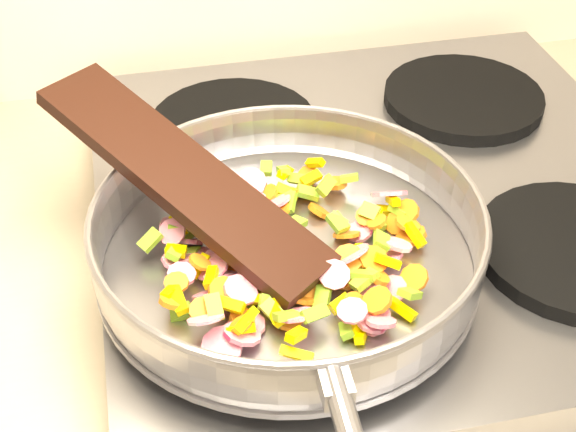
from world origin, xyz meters
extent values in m
cube|color=#939399|center=(-0.70, 1.67, 0.92)|extent=(0.60, 0.60, 0.04)
cylinder|color=black|center=(-0.84, 1.52, 0.95)|extent=(0.19, 0.19, 0.02)
cylinder|color=black|center=(-0.84, 1.81, 0.95)|extent=(0.19, 0.19, 0.02)
cylinder|color=black|center=(-0.56, 1.81, 0.95)|extent=(0.19, 0.19, 0.02)
cylinder|color=#9E9EA5|center=(-0.83, 1.56, 0.96)|extent=(0.34, 0.34, 0.01)
torus|color=#9E9EA5|center=(-0.83, 1.56, 0.99)|extent=(0.39, 0.39, 0.06)
torus|color=#9E9EA5|center=(-0.83, 1.56, 1.02)|extent=(0.35, 0.35, 0.01)
cube|color=#9E9EA5|center=(-0.84, 1.38, 1.01)|extent=(0.02, 0.03, 0.02)
cylinder|color=orange|center=(-0.74, 1.49, 0.98)|extent=(0.03, 0.04, 0.02)
cylinder|color=orange|center=(-0.80, 1.64, 0.97)|extent=(0.03, 0.03, 0.02)
cylinder|color=orange|center=(-0.79, 1.61, 0.97)|extent=(0.03, 0.03, 0.02)
cylinder|color=#CA1346|center=(-0.87, 1.58, 0.98)|extent=(0.03, 0.03, 0.03)
cylinder|color=#CA1346|center=(-0.91, 1.46, 0.97)|extent=(0.05, 0.04, 0.02)
cube|color=#7CAF25|center=(-0.93, 1.57, 0.98)|extent=(0.02, 0.02, 0.02)
cylinder|color=#CA1346|center=(-0.93, 1.54, 0.98)|extent=(0.04, 0.03, 0.01)
cube|color=#F0D500|center=(-0.90, 1.55, 0.97)|extent=(0.02, 0.02, 0.02)
cylinder|color=#CA1346|center=(-0.89, 1.47, 0.97)|extent=(0.04, 0.04, 0.02)
cylinder|color=orange|center=(-0.76, 1.64, 0.97)|extent=(0.03, 0.03, 0.01)
cube|color=#F0D500|center=(-0.80, 1.45, 0.97)|extent=(0.02, 0.02, 0.01)
cylinder|color=#CA1346|center=(-0.78, 1.46, 0.97)|extent=(0.04, 0.04, 0.02)
cylinder|color=#CA1346|center=(-0.84, 1.47, 0.98)|extent=(0.05, 0.04, 0.03)
cylinder|color=#CA1346|center=(-0.92, 1.59, 0.97)|extent=(0.04, 0.03, 0.03)
cylinder|color=orange|center=(-0.79, 1.67, 0.97)|extent=(0.03, 0.03, 0.02)
cylinder|color=orange|center=(-0.89, 1.54, 0.97)|extent=(0.04, 0.04, 0.02)
cylinder|color=orange|center=(-0.72, 1.56, 0.98)|extent=(0.03, 0.03, 0.01)
cylinder|color=#CA1346|center=(-0.83, 1.62, 0.98)|extent=(0.03, 0.03, 0.02)
cylinder|color=#CA1346|center=(-0.80, 1.52, 0.97)|extent=(0.03, 0.02, 0.03)
cylinder|color=#CA1346|center=(-0.74, 1.53, 0.97)|extent=(0.03, 0.03, 0.02)
cylinder|color=#CA1346|center=(-0.91, 1.63, 0.98)|extent=(0.03, 0.04, 0.03)
cube|color=#7CAF25|center=(-0.78, 1.58, 0.98)|extent=(0.02, 0.02, 0.02)
cube|color=#F0D500|center=(-0.87, 1.50, 0.97)|extent=(0.02, 0.01, 0.02)
cylinder|color=orange|center=(-0.93, 1.52, 0.98)|extent=(0.03, 0.03, 0.01)
cylinder|color=#CA1346|center=(-0.74, 1.53, 0.98)|extent=(0.03, 0.03, 0.02)
cylinder|color=orange|center=(-0.82, 1.51, 0.97)|extent=(0.04, 0.04, 0.02)
cylinder|color=#CA1346|center=(-0.75, 1.49, 0.97)|extent=(0.03, 0.04, 0.02)
cylinder|color=orange|center=(-0.82, 1.58, 0.97)|extent=(0.03, 0.03, 0.01)
cylinder|color=#CA1346|center=(-0.85, 1.64, 0.97)|extent=(0.02, 0.03, 0.02)
cylinder|color=orange|center=(-0.77, 1.50, 0.98)|extent=(0.03, 0.03, 0.02)
cube|color=#7CAF25|center=(-0.80, 1.66, 0.97)|extent=(0.02, 0.02, 0.01)
cube|color=#F0D500|center=(-0.75, 1.47, 0.97)|extent=(0.02, 0.03, 0.01)
cube|color=#7CAF25|center=(-0.82, 1.58, 0.98)|extent=(0.02, 0.02, 0.01)
cube|color=#7CAF25|center=(-0.85, 1.54, 0.98)|extent=(0.02, 0.02, 0.02)
cube|color=#7CAF25|center=(-0.95, 1.58, 0.98)|extent=(0.03, 0.02, 0.02)
cube|color=#F0D500|center=(-0.81, 1.64, 0.97)|extent=(0.03, 0.02, 0.02)
cylinder|color=orange|center=(-0.79, 1.51, 0.97)|extent=(0.02, 0.02, 0.02)
cube|color=#7CAF25|center=(-0.81, 1.46, 0.97)|extent=(0.01, 0.02, 0.01)
cylinder|color=#CA1346|center=(-0.88, 1.66, 0.98)|extent=(0.03, 0.04, 0.03)
cylinder|color=orange|center=(-0.87, 1.64, 0.98)|extent=(0.04, 0.03, 0.03)
cube|color=#7CAF25|center=(-0.78, 1.50, 0.98)|extent=(0.02, 0.02, 0.02)
cylinder|color=#CA1346|center=(-0.85, 1.52, 0.98)|extent=(0.04, 0.04, 0.01)
cube|color=#7CAF25|center=(-0.79, 1.66, 0.97)|extent=(0.02, 0.02, 0.01)
cube|color=#7CAF25|center=(-0.86, 1.48, 0.98)|extent=(0.02, 0.03, 0.02)
cube|color=#7CAF25|center=(-0.75, 1.58, 0.98)|extent=(0.02, 0.02, 0.01)
cube|color=#F0D500|center=(-0.82, 1.53, 0.97)|extent=(0.03, 0.02, 0.01)
cube|color=#7CAF25|center=(-0.92, 1.60, 0.97)|extent=(0.02, 0.02, 0.02)
cylinder|color=#CA1346|center=(-0.92, 1.48, 0.98)|extent=(0.04, 0.04, 0.02)
cube|color=#7CAF25|center=(-0.83, 1.67, 0.98)|extent=(0.02, 0.02, 0.01)
cube|color=#7CAF25|center=(-0.78, 1.63, 0.98)|extent=(0.02, 0.02, 0.01)
cylinder|color=orange|center=(-0.87, 1.52, 0.97)|extent=(0.03, 0.03, 0.03)
cylinder|color=#CA1346|center=(-0.89, 1.53, 0.98)|extent=(0.05, 0.04, 0.02)
cube|color=#7CAF25|center=(-0.85, 1.47, 0.98)|extent=(0.02, 0.02, 0.02)
cube|color=#7CAF25|center=(-0.84, 1.52, 0.98)|extent=(0.02, 0.02, 0.02)
cylinder|color=orange|center=(-0.84, 1.52, 0.99)|extent=(0.03, 0.03, 0.01)
cylinder|color=orange|center=(-0.89, 1.49, 0.97)|extent=(0.03, 0.03, 0.01)
cube|color=#7CAF25|center=(-0.82, 1.63, 0.97)|extent=(0.02, 0.02, 0.01)
cube|color=#7CAF25|center=(-0.78, 1.58, 0.98)|extent=(0.02, 0.02, 0.01)
cube|color=#F0D500|center=(-0.81, 1.53, 0.98)|extent=(0.03, 0.02, 0.01)
cube|color=#7CAF25|center=(-0.91, 1.49, 0.99)|extent=(0.01, 0.02, 0.02)
cube|color=#7CAF25|center=(-0.81, 1.67, 0.98)|extent=(0.01, 0.02, 0.01)
cylinder|color=orange|center=(-0.89, 1.63, 0.96)|extent=(0.03, 0.02, 0.02)
cube|color=#F0D500|center=(-0.80, 1.48, 0.98)|extent=(0.02, 0.02, 0.01)
cube|color=#7CAF25|center=(-0.85, 1.57, 0.99)|extent=(0.02, 0.02, 0.01)
cube|color=#7CAF25|center=(-0.89, 1.66, 0.99)|extent=(0.02, 0.01, 0.01)
cylinder|color=orange|center=(-0.83, 1.61, 0.97)|extent=(0.03, 0.03, 0.03)
cylinder|color=#CA1346|center=(-0.88, 1.60, 0.97)|extent=(0.03, 0.04, 0.03)
cube|color=#7CAF25|center=(-0.79, 1.63, 0.97)|extent=(0.02, 0.02, 0.01)
cube|color=#7CAF25|center=(-0.89, 1.60, 0.98)|extent=(0.02, 0.03, 0.01)
cube|color=#7CAF25|center=(-0.75, 1.54, 0.98)|extent=(0.02, 0.03, 0.02)
cube|color=#7CAF25|center=(-0.93, 1.51, 0.97)|extent=(0.02, 0.02, 0.01)
cylinder|color=#CA1346|center=(-0.80, 1.51, 0.98)|extent=(0.04, 0.04, 0.02)
cylinder|color=orange|center=(-0.83, 1.64, 0.97)|extent=(0.02, 0.03, 0.02)
cylinder|color=orange|center=(-0.72, 1.57, 0.97)|extent=(0.02, 0.03, 0.02)
cube|color=#F0D500|center=(-0.87, 1.52, 0.97)|extent=(0.02, 0.03, 0.02)
cylinder|color=orange|center=(-0.90, 1.59, 0.98)|extent=(0.03, 0.03, 0.02)
cylinder|color=#CA1346|center=(-0.90, 1.55, 0.98)|extent=(0.04, 0.04, 0.03)
cube|color=#F0D500|center=(-0.86, 1.63, 0.97)|extent=(0.02, 0.01, 0.01)
cube|color=#7CAF25|center=(-0.92, 1.60, 0.99)|extent=(0.02, 0.03, 0.01)
cube|color=#7CAF25|center=(-0.75, 1.48, 0.98)|extent=(0.02, 0.02, 0.02)
cube|color=#7CAF25|center=(-0.91, 1.63, 0.97)|extent=(0.02, 0.01, 0.01)
cube|color=#7CAF25|center=(-0.93, 1.62, 0.97)|extent=(0.02, 0.02, 0.01)
cylinder|color=#CA1346|center=(-0.80, 1.46, 0.99)|extent=(0.03, 0.03, 0.01)
cylinder|color=orange|center=(-0.79, 1.52, 0.98)|extent=(0.03, 0.03, 0.02)
cylinder|color=#CA1346|center=(-0.78, 1.53, 0.98)|extent=(0.05, 0.04, 0.03)
cube|color=#F0D500|center=(-0.84, 1.57, 0.98)|extent=(0.02, 0.02, 0.01)
cylinder|color=orange|center=(-0.75, 1.58, 0.98)|extent=(0.02, 0.03, 0.02)
cylinder|color=#CA1346|center=(-0.93, 1.57, 0.97)|extent=(0.03, 0.04, 0.02)
cylinder|color=#CA1346|center=(-0.91, 1.57, 0.97)|extent=(0.04, 0.04, 0.02)
cube|color=#F0D500|center=(-0.89, 1.47, 0.98)|extent=(0.02, 0.01, 0.01)
cylinder|color=#CA1346|center=(-0.76, 1.57, 0.97)|extent=(0.03, 0.04, 0.02)
cube|color=#F0D500|center=(-0.93, 1.51, 0.98)|extent=(0.02, 0.03, 0.01)
cube|color=#7CAF25|center=(-0.79, 1.47, 0.97)|extent=(0.02, 0.01, 0.01)
cube|color=#F0D500|center=(-0.79, 1.65, 0.98)|extent=(0.02, 0.02, 0.01)
cylinder|color=#CA1346|center=(-0.78, 1.45, 0.98)|extent=(0.03, 0.03, 0.02)
cube|color=#F0D500|center=(-0.74, 1.58, 0.97)|extent=(0.02, 0.03, 0.01)
cube|color=#F0D500|center=(-0.90, 1.53, 0.98)|extent=(0.02, 0.02, 0.01)
cube|color=#F0D500|center=(-0.72, 1.59, 0.98)|extent=(0.01, 0.02, 0.02)
cube|color=#F0D500|center=(-0.72, 1.60, 0.97)|extent=(0.03, 0.02, 0.02)
cube|color=#F0D500|center=(-0.78, 1.67, 0.98)|extent=(0.02, 0.02, 0.02)
cylinder|color=orange|center=(-0.83, 1.53, 0.98)|extent=(0.02, 0.03, 0.02)
cylinder|color=#CA1346|center=(-0.79, 1.46, 0.97)|extent=(0.03, 0.04, 0.01)
cube|color=#7CAF25|center=(-0.83, 1.46, 0.99)|extent=(0.03, 0.02, 0.01)
cylinder|color=orange|center=(-0.92, 1.49, 0.98)|extent=(0.03, 0.03, 0.02)
cylinder|color=orange|center=(-0.85, 1.59, 0.98)|extent=(0.03, 0.03, 0.01)
cube|color=#F0D500|center=(-0.94, 1.52, 0.98)|extent=(0.02, 0.03, 0.01)
cylinder|color=orange|center=(-0.83, 1.64, 0.97)|extent=(0.03, 0.03, 0.02)
cube|color=#F0D500|center=(-0.86, 1.48, 0.98)|extent=(0.01, 0.02, 0.01)
cube|color=#F0D500|center=(-0.72, 1.54, 0.98)|extent=(0.02, 0.03, 0.02)
cube|color=#F0D500|center=(-0.87, 1.60, 0.98)|extent=(0.02, 0.01, 0.01)
cylinder|color=orange|center=(-0.94, 1.50, 0.98)|extent=(0.03, 0.03, 0.02)
cube|color=#7CAF25|center=(-0.82, 1.50, 0.97)|extent=(0.02, 0.03, 0.02)
cylinder|color=orange|center=(-0.72, 1.55, 0.97)|extent=(0.03, 0.03, 0.02)
cube|color=#7CAF25|center=(-0.72, 1.58, 0.98)|extent=(0.02, 0.02, 0.01)
cylinder|color=orange|center=(-0.88, 1.64, 0.97)|extent=(0.03, 0.03, 0.02)
cylinder|color=#CA1346|center=(-0.91, 1.52, 0.97)|extent=(0.03, 0.03, 0.02)
cube|color=#7CAF25|center=(-0.88, 1.57, 0.98)|extent=(0.01, 0.02, 0.01)
cube|color=#F0D500|center=(-0.77, 1.52, 0.97)|extent=(0.02, 0.03, 0.01)
cube|color=#F0D500|center=(-0.91, 1.55, 0.97)|extent=(0.02, 0.02, 0.01)
cube|color=#F0D500|center=(-0.93, 1.57, 0.98)|extent=(0.02, 0.02, 0.01)
cylinder|color=#CA1346|center=(-0.72, 1.60, 0.98)|extent=(0.04, 0.04, 0.03)
cylinder|color=orange|center=(-0.89, 1.57, 0.97)|extent=(0.03, 0.03, 0.02)
cube|color=#7CAF25|center=(-0.86, 1.49, 0.97)|extent=(0.03, 0.01, 0.02)
cube|color=#7CAF25|center=(-0.92, 1.58, 0.97)|extent=(0.02, 0.02, 0.01)
cylinder|color=#CA1346|center=(-0.93, 1.59, 0.99)|extent=(0.03, 0.03, 0.02)
cylinder|color=orange|center=(-0.77, 1.57, 0.97)|extent=(0.03, 0.03, 0.02)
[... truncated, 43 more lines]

